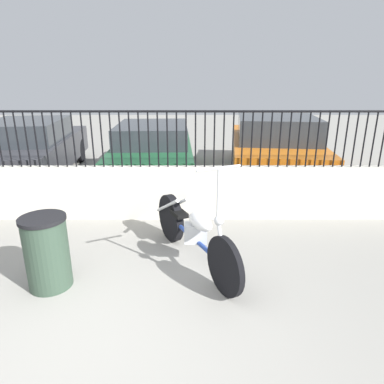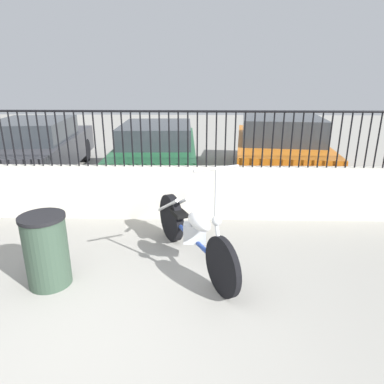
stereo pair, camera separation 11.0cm
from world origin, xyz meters
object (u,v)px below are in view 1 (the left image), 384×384
at_px(trash_bin, 48,252).
at_px(car_orange, 274,146).
at_px(motorcycle_blue, 191,230).
at_px(car_dark_grey, 32,148).
at_px(car_green, 154,150).

relative_size(trash_bin, car_orange, 0.18).
bearing_deg(motorcycle_blue, trash_bin, -95.25).
xyz_separation_m(motorcycle_blue, trash_bin, (-1.60, -0.61, 0.01)).
xyz_separation_m(trash_bin, car_dark_grey, (-2.18, 4.57, 0.27)).
relative_size(trash_bin, car_dark_grey, 0.18).
bearing_deg(trash_bin, car_dark_grey, 115.43).
xyz_separation_m(car_dark_grey, car_orange, (5.74, 0.09, 0.03)).
bearing_deg(motorcycle_blue, car_dark_grey, -162.70).
height_order(motorcycle_blue, car_green, motorcycle_blue).
relative_size(motorcycle_blue, trash_bin, 2.35).
bearing_deg(motorcycle_blue, car_green, 166.33).
bearing_deg(car_orange, trash_bin, 149.05).
height_order(motorcycle_blue, car_dark_grey, motorcycle_blue).
bearing_deg(car_green, car_orange, -90.10).
xyz_separation_m(car_green, car_orange, (2.85, 0.11, 0.06)).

